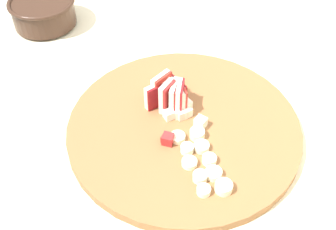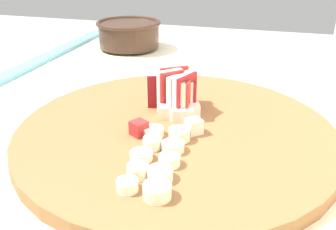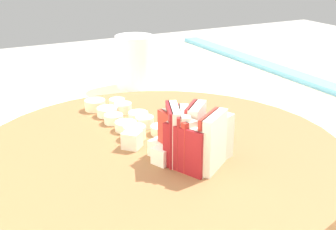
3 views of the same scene
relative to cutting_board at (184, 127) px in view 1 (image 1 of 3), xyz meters
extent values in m
cube|color=silver|center=(0.01, 0.37, -0.18)|extent=(2.40, 0.04, 1.44)
cylinder|color=brown|center=(0.00, 0.00, 0.00)|extent=(0.44, 0.44, 0.02)
cube|color=maroon|center=(-0.06, -0.04, 0.04)|extent=(0.02, 0.04, 0.05)
cube|color=#EFE5CC|center=(-0.06, -0.04, 0.04)|extent=(0.03, 0.05, 0.05)
cube|color=#B22D23|center=(-0.07, -0.02, 0.04)|extent=(0.03, 0.04, 0.06)
cube|color=#EFE5CC|center=(-0.08, -0.03, 0.04)|extent=(0.04, 0.04, 0.06)
cube|color=#A32323|center=(-0.04, -0.02, 0.04)|extent=(0.03, 0.03, 0.06)
cube|color=beige|center=(-0.05, -0.02, 0.04)|extent=(0.03, 0.04, 0.06)
cube|color=#A32323|center=(-0.04, 0.00, 0.04)|extent=(0.04, 0.03, 0.06)
cube|color=beige|center=(-0.05, -0.01, 0.04)|extent=(0.05, 0.03, 0.06)
cube|color=maroon|center=(-0.04, 0.01, 0.04)|extent=(0.04, 0.02, 0.06)
cube|color=white|center=(-0.04, 0.00, 0.04)|extent=(0.05, 0.03, 0.06)
cube|color=#B22D23|center=(-0.05, 0.01, 0.04)|extent=(0.05, 0.01, 0.06)
cube|color=#EFE5CC|center=(-0.05, 0.00, 0.04)|extent=(0.05, 0.02, 0.06)
cube|color=maroon|center=(-0.07, 0.01, 0.03)|extent=(0.05, 0.02, 0.05)
cube|color=#EFE5CC|center=(-0.07, 0.00, 0.03)|extent=(0.05, 0.03, 0.05)
cube|color=#B22D23|center=(0.03, -0.04, 0.02)|extent=(0.02, 0.02, 0.01)
cube|color=#A32323|center=(0.04, -0.04, 0.02)|extent=(0.03, 0.03, 0.02)
cube|color=#EFE5CC|center=(-0.02, 0.01, 0.02)|extent=(0.02, 0.02, 0.02)
cube|color=#EFE5CC|center=(-0.02, -0.02, 0.02)|extent=(0.02, 0.02, 0.02)
cube|color=beige|center=(0.01, 0.03, 0.02)|extent=(0.03, 0.03, 0.02)
cube|color=beige|center=(-0.02, 0.00, 0.02)|extent=(0.02, 0.02, 0.02)
cube|color=#EFE5CC|center=(-0.02, 0.00, 0.02)|extent=(0.02, 0.02, 0.02)
cube|color=white|center=(-0.04, 0.02, 0.02)|extent=(0.02, 0.02, 0.02)
cylinder|color=#F4EAC6|center=(0.03, -0.02, 0.02)|extent=(0.03, 0.03, 0.01)
cylinder|color=white|center=(0.07, -0.01, 0.02)|extent=(0.02, 0.02, 0.01)
cylinder|color=white|center=(0.10, -0.02, 0.01)|extent=(0.03, 0.03, 0.01)
cylinder|color=#F4EAC6|center=(0.13, -0.01, 0.02)|extent=(0.02, 0.02, 0.01)
cylinder|color=#F4EAC6|center=(0.16, -0.01, 0.02)|extent=(0.02, 0.02, 0.01)
cylinder|color=beige|center=(0.04, 0.01, 0.02)|extent=(0.03, 0.03, 0.02)
cylinder|color=#F4EAC6|center=(0.07, 0.01, 0.02)|extent=(0.03, 0.03, 0.01)
cylinder|color=white|center=(0.10, 0.02, 0.02)|extent=(0.03, 0.03, 0.01)
cylinder|color=white|center=(0.13, 0.02, 0.02)|extent=(0.03, 0.03, 0.01)
cylinder|color=beige|center=(0.16, 0.02, 0.02)|extent=(0.03, 0.03, 0.01)
cylinder|color=#382319|center=(-0.44, -0.24, -0.01)|extent=(0.08, 0.08, 0.01)
cylinder|color=#382319|center=(-0.44, -0.24, 0.03)|extent=(0.15, 0.15, 0.06)
torus|color=#382319|center=(-0.44, -0.24, 0.06)|extent=(0.16, 0.16, 0.01)
camera|label=1|loc=(0.50, -0.15, 0.57)|focal=43.40mm
camera|label=2|loc=(0.44, 0.12, 0.24)|focal=39.46mm
camera|label=3|loc=(-0.45, 0.22, 0.24)|focal=49.76mm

